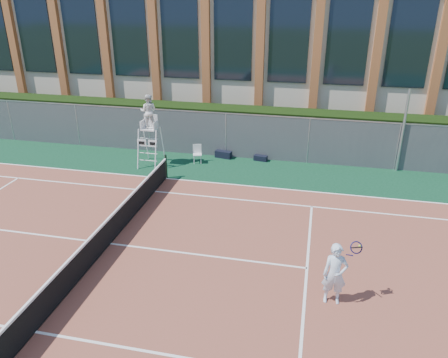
% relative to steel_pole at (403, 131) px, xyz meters
% --- Properties ---
extents(ground, '(120.00, 120.00, 0.00)m').
position_rel_steel_pole_xyz_m(ground, '(-10.09, -8.70, -1.89)').
color(ground, '#233814').
extents(apron, '(36.00, 20.00, 0.01)m').
position_rel_steel_pole_xyz_m(apron, '(-10.09, -7.70, -1.89)').
color(apron, '#0B321B').
rests_on(apron, ground).
extents(tennis_court, '(23.77, 10.97, 0.02)m').
position_rel_steel_pole_xyz_m(tennis_court, '(-10.09, -8.70, -1.87)').
color(tennis_court, brown).
rests_on(tennis_court, apron).
extents(tennis_net, '(0.10, 11.30, 1.10)m').
position_rel_steel_pole_xyz_m(tennis_net, '(-10.09, -8.70, -1.36)').
color(tennis_net, black).
rests_on(tennis_net, ground).
extents(fence, '(40.00, 0.06, 2.20)m').
position_rel_steel_pole_xyz_m(fence, '(-10.09, 0.10, -0.79)').
color(fence, '#595E60').
rests_on(fence, ground).
extents(hedge, '(40.00, 1.40, 2.20)m').
position_rel_steel_pole_xyz_m(hedge, '(-10.09, 1.30, -0.79)').
color(hedge, black).
rests_on(hedge, ground).
extents(building, '(45.00, 10.60, 8.22)m').
position_rel_steel_pole_xyz_m(building, '(-10.09, 9.25, 2.25)').
color(building, beige).
rests_on(building, ground).
extents(steel_pole, '(0.12, 0.12, 3.79)m').
position_rel_steel_pole_xyz_m(steel_pole, '(0.00, 0.00, 0.00)').
color(steel_pole, '#9EA0A5').
rests_on(steel_pole, ground).
extents(umpire_chair, '(0.95, 1.46, 3.41)m').
position_rel_steel_pole_xyz_m(umpire_chair, '(-11.32, -1.65, 0.60)').
color(umpire_chair, white).
rests_on(umpire_chair, ground).
extents(plastic_chair, '(0.51, 0.51, 0.88)m').
position_rel_steel_pole_xyz_m(plastic_chair, '(-9.26, -0.96, -1.37)').
color(plastic_chair, silver).
rests_on(plastic_chair, apron).
extents(sports_bag_near, '(0.85, 0.47, 0.34)m').
position_rel_steel_pole_xyz_m(sports_bag_near, '(-8.16, -0.10, -1.71)').
color(sports_bag_near, black).
rests_on(sports_bag_near, apron).
extents(sports_bag_far, '(0.68, 0.37, 0.26)m').
position_rel_steel_pole_xyz_m(sports_bag_far, '(-6.31, -0.10, -1.76)').
color(sports_bag_far, black).
rests_on(sports_bag_far, apron).
extents(tennis_player, '(0.99, 0.68, 1.76)m').
position_rel_steel_pole_xyz_m(tennis_player, '(-2.97, -10.08, -0.98)').
color(tennis_player, silver).
rests_on(tennis_player, tennis_court).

